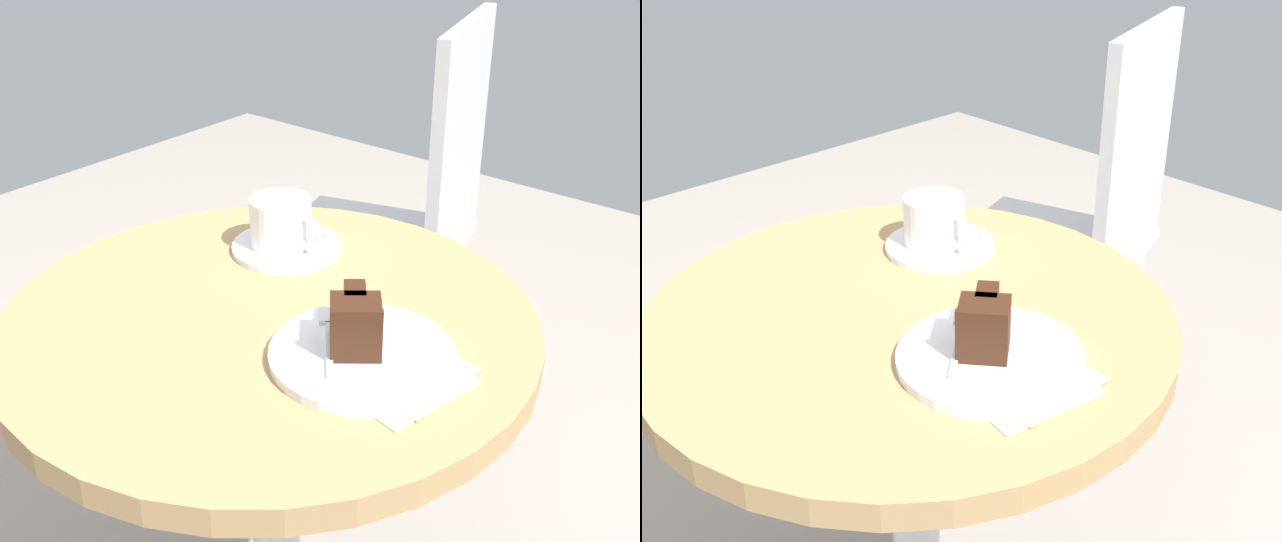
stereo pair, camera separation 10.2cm
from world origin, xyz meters
The scene contains 9 objects.
cafe_table centered at (0.00, 0.00, 0.57)m, with size 0.68×0.68×0.69m.
saucer centered at (-0.10, 0.15, 0.69)m, with size 0.16×0.16×0.01m.
coffee_cup centered at (-0.11, 0.14, 0.73)m, with size 0.12×0.09×0.07m.
teaspoon centered at (-0.10, 0.20, 0.70)m, with size 0.09×0.05×0.00m.
cake_plate centered at (0.15, -0.01, 0.69)m, with size 0.22×0.22×0.01m.
cake_slice centered at (0.14, -0.01, 0.73)m, with size 0.09×0.09×0.07m.
fork centered at (0.10, 0.00, 0.70)m, with size 0.11×0.12×0.00m.
napkin centered at (0.20, 0.00, 0.69)m, with size 0.16×0.16×0.00m.
cafe_chair centered at (-0.20, 0.64, 0.55)m, with size 0.48×0.48×0.93m.
Camera 1 is at (0.60, -0.63, 1.21)m, focal length 45.00 mm.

